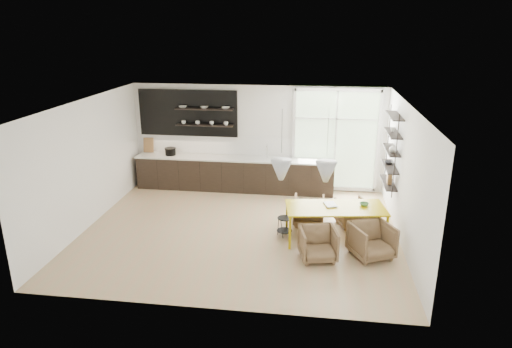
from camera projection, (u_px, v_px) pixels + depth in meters
name	position (u px, v px, depth m)	size (l,w,h in m)	color
room	(271.00, 157.00, 10.85)	(7.02, 6.01, 2.91)	tan
kitchen_run	(231.00, 169.00, 12.78)	(5.54, 0.69, 2.75)	black
right_shelving	(391.00, 152.00, 10.51)	(0.26, 1.22, 1.90)	black
dining_table	(336.00, 209.00, 9.70)	(2.21, 1.23, 0.76)	#C7AA04
armchair_back_left	(309.00, 211.00, 10.63)	(0.70, 0.72, 0.65)	#7E6146
armchair_back_right	(352.00, 212.00, 10.58)	(0.65, 0.67, 0.61)	#7E6146
armchair_front_left	(318.00, 244.00, 9.02)	(0.69, 0.72, 0.65)	#7E6146
armchair_front_right	(372.00, 241.00, 9.10)	(0.75, 0.78, 0.71)	#7E6146
wire_stool	(285.00, 224.00, 10.03)	(0.34, 0.34, 0.43)	black
table_book	(325.00, 205.00, 9.76)	(0.24, 0.32, 0.03)	white
table_bowl	(364.00, 204.00, 9.75)	(0.19, 0.19, 0.06)	#528D56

